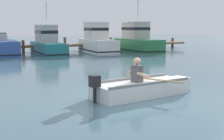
# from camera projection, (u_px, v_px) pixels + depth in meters

# --- Properties ---
(ground_plane) EXTENTS (120.00, 120.00, 0.00)m
(ground_plane) POSITION_uv_depth(u_px,v_px,m) (144.00, 99.00, 9.21)
(ground_plane) COLOR slate
(wooden_dock) EXTENTS (15.91, 1.64, 1.17)m
(wooden_dock) POSITION_uv_depth(u_px,v_px,m) (108.00, 44.00, 28.35)
(wooden_dock) COLOR brown
(wooden_dock) RESTS_ON ground
(rowboat_with_person) EXTENTS (3.72, 1.80, 1.19)m
(rowboat_with_person) POSITION_uv_depth(u_px,v_px,m) (142.00, 87.00, 9.67)
(rowboat_with_person) COLOR white
(rowboat_with_person) RESTS_ON ground
(moored_boat_blue) EXTENTS (1.89, 4.77, 1.65)m
(moored_boat_blue) POSITION_uv_depth(u_px,v_px,m) (3.00, 48.00, 23.01)
(moored_boat_blue) COLOR #2D519E
(moored_boat_blue) RESTS_ON ground
(moored_boat_teal) EXTENTS (1.74, 5.77, 3.98)m
(moored_boat_teal) POSITION_uv_depth(u_px,v_px,m) (47.00, 43.00, 24.34)
(moored_boat_teal) COLOR #1E727A
(moored_boat_teal) RESTS_ON ground
(moored_boat_white) EXTENTS (2.08, 5.07, 2.47)m
(moored_boat_white) POSITION_uv_depth(u_px,v_px,m) (97.00, 41.00, 26.06)
(moored_boat_white) COLOR white
(moored_boat_white) RESTS_ON ground
(moored_boat_green) EXTENTS (2.19, 5.20, 4.98)m
(moored_boat_green) POSITION_uv_depth(u_px,v_px,m) (137.00, 41.00, 26.30)
(moored_boat_green) COLOR #287042
(moored_boat_green) RESTS_ON ground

